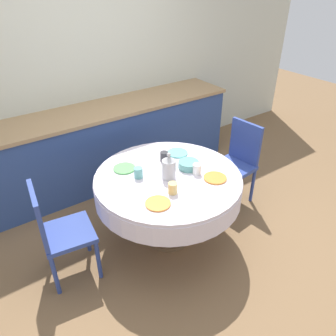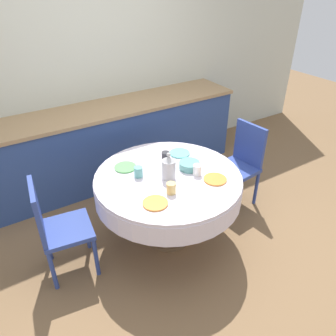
{
  "view_description": "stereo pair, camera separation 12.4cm",
  "coord_description": "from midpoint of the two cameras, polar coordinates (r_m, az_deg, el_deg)",
  "views": [
    {
      "loc": [
        -1.39,
        -1.98,
        2.3
      ],
      "look_at": [
        0.0,
        0.0,
        0.8
      ],
      "focal_mm": 35.0,
      "sensor_mm": 36.0,
      "label": 1
    },
    {
      "loc": [
        -1.28,
        -2.05,
        2.3
      ],
      "look_at": [
        0.0,
        0.0,
        0.8
      ],
      "focal_mm": 35.0,
      "sensor_mm": 36.0,
      "label": 2
    }
  ],
  "objects": [
    {
      "name": "plate_near_left",
      "position": [
        2.55,
        -3.16,
        -6.21
      ],
      "size": [
        0.2,
        0.2,
        0.01
      ],
      "primitive_type": "cylinder",
      "color": "orange",
      "rests_on": "dining_table"
    },
    {
      "name": "plate_near_right",
      "position": [
        2.86,
        6.98,
        -1.75
      ],
      "size": [
        0.2,
        0.2,
        0.01
      ],
      "primitive_type": "cylinder",
      "color": "orange",
      "rests_on": "dining_table"
    },
    {
      "name": "kitchen_counter",
      "position": [
        4.03,
        -11.74,
        3.99
      ],
      "size": [
        3.24,
        0.64,
        0.93
      ],
      "color": "#2D4784",
      "rests_on": "ground_plane"
    },
    {
      "name": "coffee_carafe",
      "position": [
        2.8,
        -1.13,
        0.07
      ],
      "size": [
        0.12,
        0.12,
        0.25
      ],
      "color": "#B2B2B7",
      "rests_on": "dining_table"
    },
    {
      "name": "plate_far_right",
      "position": [
        3.22,
        0.56,
        2.64
      ],
      "size": [
        0.2,
        0.2,
        0.01
      ],
      "primitive_type": "cylinder",
      "color": "#60BCB7",
      "rests_on": "dining_table"
    },
    {
      "name": "plate_far_left",
      "position": [
        3.01,
        -8.78,
        -0.08
      ],
      "size": [
        0.2,
        0.2,
        0.01
      ],
      "primitive_type": "cylinder",
      "color": "#5BA85B",
      "rests_on": "dining_table"
    },
    {
      "name": "chair_right",
      "position": [
        2.82,
        -20.02,
        -10.06
      ],
      "size": [
        0.45,
        0.45,
        0.91
      ],
      "rotation": [
        0.0,
        0.0,
        -1.71
      ],
      "color": "#2D428E",
      "rests_on": "ground_plane"
    },
    {
      "name": "chair_left",
      "position": [
        3.62,
        11.02,
        1.48
      ],
      "size": [
        0.44,
        0.44,
        0.91
      ],
      "rotation": [
        0.0,
        0.0,
        -4.61
      ],
      "color": "#2D428E",
      "rests_on": "ground_plane"
    },
    {
      "name": "cup_near_right",
      "position": [
        2.89,
        3.84,
        -0.19
      ],
      "size": [
        0.08,
        0.08,
        0.09
      ],
      "primitive_type": "cylinder",
      "color": "white",
      "rests_on": "dining_table"
    },
    {
      "name": "dining_table",
      "position": [
        2.95,
        -1.21,
        -3.36
      ],
      "size": [
        1.31,
        1.31,
        0.72
      ],
      "color": "brown",
      "rests_on": "ground_plane"
    },
    {
      "name": "cup_far_left",
      "position": [
        2.85,
        -6.43,
        -0.83
      ],
      "size": [
        0.08,
        0.08,
        0.09
      ],
      "primitive_type": "cylinder",
      "color": "#5BA39E",
      "rests_on": "dining_table"
    },
    {
      "name": "ground_plane",
      "position": [
        3.33,
        -1.09,
        -11.82
      ],
      "size": [
        12.0,
        12.0,
        0.0
      ],
      "primitive_type": "plane",
      "color": "brown"
    },
    {
      "name": "cup_near_left",
      "position": [
        2.64,
        -0.51,
        -3.54
      ],
      "size": [
        0.08,
        0.08,
        0.09
      ],
      "primitive_type": "cylinder",
      "color": "#DBB766",
      "rests_on": "dining_table"
    },
    {
      "name": "cup_far_right",
      "position": [
        3.08,
        -1.82,
        1.98
      ],
      "size": [
        0.08,
        0.08,
        0.09
      ],
      "primitive_type": "cylinder",
      "color": "#28282D",
      "rests_on": "dining_table"
    },
    {
      "name": "fruit_bowl",
      "position": [
        2.98,
        2.47,
        0.52
      ],
      "size": [
        0.19,
        0.19,
        0.07
      ],
      "primitive_type": "cylinder",
      "color": "#569993",
      "rests_on": "dining_table"
    },
    {
      "name": "wall_back",
      "position": [
        4.02,
        -15.16,
        16.38
      ],
      "size": [
        7.0,
        0.05,
        2.6
      ],
      "color": "beige",
      "rests_on": "ground_plane"
    }
  ]
}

